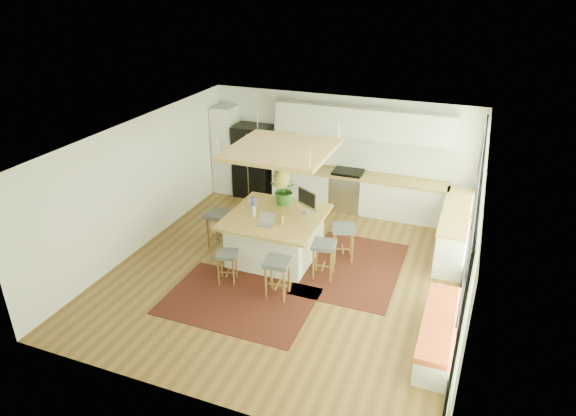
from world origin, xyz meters
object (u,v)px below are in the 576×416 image
at_px(fridge, 254,161).
at_px(stool_right_front, 324,260).
at_px(island, 276,236).
at_px(stool_near_left, 227,265).
at_px(island_plant, 285,193).
at_px(stool_left_side, 219,231).
at_px(microwave, 301,160).
at_px(laptop, 265,219).
at_px(monitor, 307,201).
at_px(stool_right_back, 343,244).
at_px(stool_near_right, 278,279).

distance_m(fridge, stool_right_front, 4.29).
bearing_deg(island, stool_near_left, -112.32).
bearing_deg(stool_right_front, island_plant, 140.70).
distance_m(stool_left_side, microwave, 2.95).
xyz_separation_m(laptop, monitor, (0.57, 0.79, 0.14)).
bearing_deg(monitor, laptop, -94.77).
bearing_deg(stool_right_front, stool_right_back, 77.41).
bearing_deg(stool_left_side, monitor, 10.63).
bearing_deg(monitor, stool_near_right, -58.41).
distance_m(stool_near_left, stool_right_back, 2.38).
relative_size(stool_right_front, monitor, 1.34).
distance_m(stool_near_left, stool_left_side, 1.42).
distance_m(laptop, monitor, 0.98).
relative_size(stool_near_right, island_plant, 1.17).
xyz_separation_m(stool_right_back, island_plant, (-1.32, 0.19, 0.82)).
xyz_separation_m(stool_right_back, monitor, (-0.76, -0.05, 0.83)).
xyz_separation_m(stool_left_side, island_plant, (1.26, 0.58, 0.82)).
bearing_deg(laptop, fridge, 114.75).
height_order(island, stool_right_front, island).
height_order(microwave, island_plant, island_plant).
xyz_separation_m(island, microwave, (-0.45, 2.73, 0.65)).
xyz_separation_m(stool_right_back, laptop, (-1.32, -0.84, 0.70)).
distance_m(fridge, island_plant, 2.80).
distance_m(laptop, microwave, 3.21).
distance_m(island, stool_left_side, 1.28).
height_order(stool_left_side, microwave, microwave).
bearing_deg(stool_right_back, island_plant, 171.95).
relative_size(stool_right_back, monitor, 1.37).
relative_size(stool_near_left, island_plant, 0.99).
bearing_deg(island_plant, fridge, 128.12).
bearing_deg(island, fridge, 122.18).
bearing_deg(monitor, island_plant, -171.64).
bearing_deg(stool_left_side, fridge, 99.45).
xyz_separation_m(fridge, stool_near_right, (2.30, -4.04, -0.57)).
bearing_deg(island_plant, stool_near_left, -104.95).
xyz_separation_m(fridge, island_plant, (1.72, -2.19, 0.25)).
relative_size(stool_near_right, stool_right_front, 1.01).
xyz_separation_m(fridge, stool_right_back, (3.04, -2.38, -0.57)).
xyz_separation_m(microwave, island_plant, (0.43, -2.16, 0.07)).
bearing_deg(stool_left_side, stool_right_front, -8.63).
height_order(stool_near_left, island_plant, island_plant).
distance_m(stool_near_right, microwave, 4.20).
height_order(stool_near_left, microwave, microwave).
xyz_separation_m(monitor, island_plant, (-0.56, 0.23, -0.01)).
bearing_deg(island, microwave, 99.40).
relative_size(stool_right_back, stool_left_side, 0.97).
bearing_deg(fridge, island_plant, -53.32).
height_order(island, island_plant, island_plant).
xyz_separation_m(laptop, island_plant, (0.00, 1.02, 0.13)).
xyz_separation_m(stool_near_left, island_plant, (0.47, 1.75, 0.82)).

